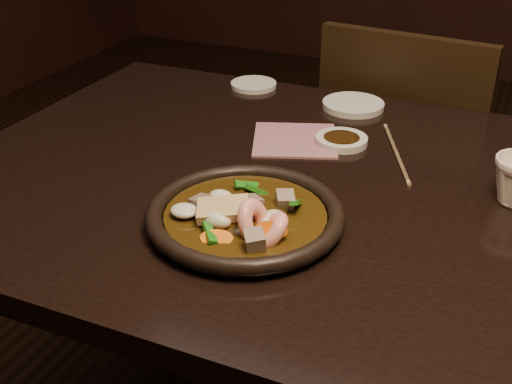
% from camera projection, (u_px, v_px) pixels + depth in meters
% --- Properties ---
extents(table, '(1.60, 0.90, 0.75)m').
position_uv_depth(table, '(398.00, 239.00, 1.08)').
color(table, black).
rests_on(table, floor).
extents(chair, '(0.46, 0.46, 0.89)m').
position_uv_depth(chair, '(405.00, 176.00, 1.69)').
color(chair, black).
rests_on(chair, floor).
extents(plate, '(0.30, 0.30, 0.03)m').
position_uv_depth(plate, '(245.00, 216.00, 0.97)').
color(plate, black).
rests_on(plate, table).
extents(stirfry, '(0.19, 0.21, 0.07)m').
position_uv_depth(stirfry, '(244.00, 216.00, 0.95)').
color(stirfry, '#322109').
rests_on(stirfry, plate).
extents(soy_dish, '(0.10, 0.10, 0.01)m').
position_uv_depth(soy_dish, '(341.00, 140.00, 1.23)').
color(soy_dish, silver).
rests_on(soy_dish, table).
extents(saucer_left, '(0.11, 0.11, 0.01)m').
position_uv_depth(saucer_left, '(254.00, 85.00, 1.51)').
color(saucer_left, silver).
rests_on(saucer_left, table).
extents(saucer_right, '(0.13, 0.13, 0.01)m').
position_uv_depth(saucer_right, '(353.00, 105.00, 1.39)').
color(saucer_right, silver).
rests_on(saucer_right, table).
extents(chopsticks, '(0.10, 0.24, 0.01)m').
position_uv_depth(chopsticks, '(396.00, 152.00, 1.19)').
color(chopsticks, tan).
rests_on(chopsticks, table).
extents(napkin, '(0.20, 0.20, 0.00)m').
position_uv_depth(napkin, '(295.00, 140.00, 1.24)').
color(napkin, '#9C606D').
rests_on(napkin, table).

